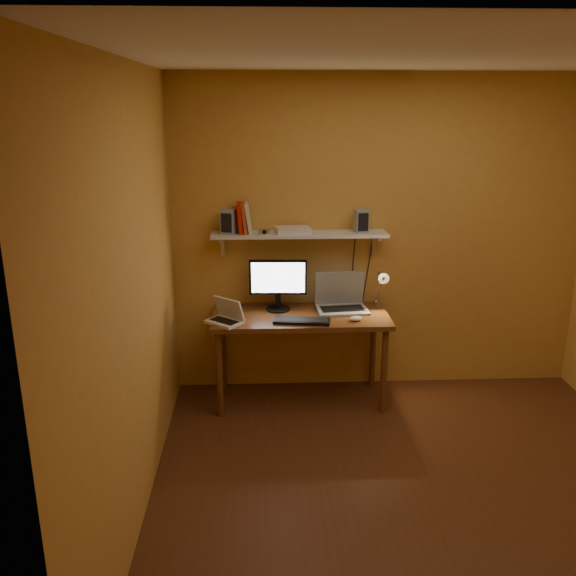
{
  "coord_description": "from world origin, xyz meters",
  "views": [
    {
      "loc": [
        -0.98,
        -3.28,
        2.37
      ],
      "look_at": [
        -0.78,
        1.18,
        1.0
      ],
      "focal_mm": 38.0,
      "sensor_mm": 36.0,
      "label": 1
    }
  ],
  "objects_px": {
    "wall_shelf": "(299,235)",
    "router": "(293,230)",
    "speaker_right": "(361,221)",
    "desk_lamp": "(381,284)",
    "shelf_camera": "(264,232)",
    "keyboard": "(302,321)",
    "mouse": "(356,319)",
    "laptop": "(341,300)",
    "monitor": "(278,282)",
    "desk": "(300,325)",
    "speaker_left": "(229,222)",
    "netbook": "(226,316)"
  },
  "relations": [
    {
      "from": "speaker_right",
      "to": "router",
      "type": "distance_m",
      "value": 0.55
    },
    {
      "from": "keyboard",
      "to": "shelf_camera",
      "type": "relative_size",
      "value": 4.62
    },
    {
      "from": "desk",
      "to": "laptop",
      "type": "xyz_separation_m",
      "value": [
        0.34,
        0.13,
        0.16
      ]
    },
    {
      "from": "wall_shelf",
      "to": "desk_lamp",
      "type": "relative_size",
      "value": 3.73
    },
    {
      "from": "monitor",
      "to": "desk_lamp",
      "type": "relative_size",
      "value": 1.23
    },
    {
      "from": "mouse",
      "to": "speaker_right",
      "type": "bearing_deg",
      "value": 64.87
    },
    {
      "from": "netbook",
      "to": "speaker_left",
      "type": "height_order",
      "value": "speaker_left"
    },
    {
      "from": "desk_lamp",
      "to": "netbook",
      "type": "bearing_deg",
      "value": -167.59
    },
    {
      "from": "desk",
      "to": "monitor",
      "type": "distance_m",
      "value": 0.39
    },
    {
      "from": "desk_lamp",
      "to": "shelf_camera",
      "type": "height_order",
      "value": "shelf_camera"
    },
    {
      "from": "monitor",
      "to": "keyboard",
      "type": "distance_m",
      "value": 0.41
    },
    {
      "from": "laptop",
      "to": "keyboard",
      "type": "xyz_separation_m",
      "value": [
        -0.34,
        -0.3,
        -0.07
      ]
    },
    {
      "from": "laptop",
      "to": "speaker_left",
      "type": "relative_size",
      "value": 2.21
    },
    {
      "from": "monitor",
      "to": "speaker_left",
      "type": "distance_m",
      "value": 0.62
    },
    {
      "from": "mouse",
      "to": "speaker_right",
      "type": "distance_m",
      "value": 0.78
    },
    {
      "from": "router",
      "to": "desk",
      "type": "bearing_deg",
      "value": -75.07
    },
    {
      "from": "desk",
      "to": "keyboard",
      "type": "xyz_separation_m",
      "value": [
        -0.0,
        -0.17,
        0.1
      ]
    },
    {
      "from": "monitor",
      "to": "keyboard",
      "type": "relative_size",
      "value": 1.07
    },
    {
      "from": "desk",
      "to": "keyboard",
      "type": "height_order",
      "value": "keyboard"
    },
    {
      "from": "desk",
      "to": "router",
      "type": "xyz_separation_m",
      "value": [
        -0.05,
        0.19,
        0.73
      ]
    },
    {
      "from": "desk",
      "to": "netbook",
      "type": "relative_size",
      "value": 4.36
    },
    {
      "from": "mouse",
      "to": "router",
      "type": "xyz_separation_m",
      "value": [
        -0.46,
        0.35,
        0.63
      ]
    },
    {
      "from": "desk_lamp",
      "to": "speaker_right",
      "type": "relative_size",
      "value": 2.05
    },
    {
      "from": "wall_shelf",
      "to": "speaker_left",
      "type": "relative_size",
      "value": 7.3
    },
    {
      "from": "desk",
      "to": "laptop",
      "type": "bearing_deg",
      "value": 21.03
    },
    {
      "from": "desk",
      "to": "wall_shelf",
      "type": "height_order",
      "value": "wall_shelf"
    },
    {
      "from": "wall_shelf",
      "to": "speaker_right",
      "type": "relative_size",
      "value": 7.64
    },
    {
      "from": "wall_shelf",
      "to": "monitor",
      "type": "height_order",
      "value": "wall_shelf"
    },
    {
      "from": "wall_shelf",
      "to": "shelf_camera",
      "type": "distance_m",
      "value": 0.3
    },
    {
      "from": "laptop",
      "to": "keyboard",
      "type": "bearing_deg",
      "value": -142.78
    },
    {
      "from": "speaker_left",
      "to": "shelf_camera",
      "type": "relative_size",
      "value": 2.05
    },
    {
      "from": "monitor",
      "to": "router",
      "type": "height_order",
      "value": "router"
    },
    {
      "from": "desk_lamp",
      "to": "shelf_camera",
      "type": "bearing_deg",
      "value": -179.29
    },
    {
      "from": "wall_shelf",
      "to": "laptop",
      "type": "relative_size",
      "value": 3.31
    },
    {
      "from": "keyboard",
      "to": "speaker_left",
      "type": "relative_size",
      "value": 2.25
    },
    {
      "from": "wall_shelf",
      "to": "mouse",
      "type": "relative_size",
      "value": 13.45
    },
    {
      "from": "wall_shelf",
      "to": "router",
      "type": "relative_size",
      "value": 5.2
    },
    {
      "from": "speaker_left",
      "to": "shelf_camera",
      "type": "xyz_separation_m",
      "value": [
        0.28,
        -0.06,
        -0.07
      ]
    },
    {
      "from": "desk_lamp",
      "to": "router",
      "type": "relative_size",
      "value": 1.39
    },
    {
      "from": "desk",
      "to": "router",
      "type": "relative_size",
      "value": 5.2
    },
    {
      "from": "keyboard",
      "to": "desk_lamp",
      "type": "xyz_separation_m",
      "value": [
        0.66,
        0.3,
        0.2
      ]
    },
    {
      "from": "mouse",
      "to": "netbook",
      "type": "bearing_deg",
      "value": 166.4
    },
    {
      "from": "wall_shelf",
      "to": "keyboard",
      "type": "height_order",
      "value": "wall_shelf"
    },
    {
      "from": "shelf_camera",
      "to": "keyboard",
      "type": "bearing_deg",
      "value": -45.58
    },
    {
      "from": "speaker_right",
      "to": "speaker_left",
      "type": "bearing_deg",
      "value": 171.88
    },
    {
      "from": "monitor",
      "to": "router",
      "type": "xyz_separation_m",
      "value": [
        0.13,
        0.06,
        0.41
      ]
    },
    {
      "from": "desk_lamp",
      "to": "desk",
      "type": "bearing_deg",
      "value": -169.19
    },
    {
      "from": "keyboard",
      "to": "router",
      "type": "bearing_deg",
      "value": 106.75
    },
    {
      "from": "wall_shelf",
      "to": "monitor",
      "type": "xyz_separation_m",
      "value": [
        -0.17,
        -0.06,
        -0.37
      ]
    },
    {
      "from": "wall_shelf",
      "to": "router",
      "type": "bearing_deg",
      "value": -171.12
    }
  ]
}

